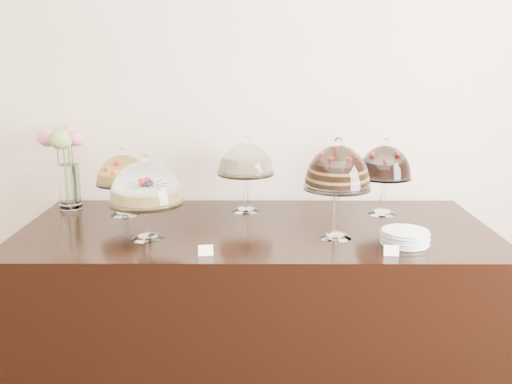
{
  "coord_description": "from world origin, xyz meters",
  "views": [
    {
      "loc": [
        0.29,
        -0.14,
        1.69
      ],
      "look_at": [
        0.28,
        2.4,
        1.08
      ],
      "focal_mm": 40.0,
      "sensor_mm": 36.0,
      "label": 1
    }
  ],
  "objects_px": {
    "cake_stand_fruit_tart": "(123,173)",
    "plate_stack": "(405,237)",
    "cake_stand_sugar_sponge": "(146,186)",
    "cake_stand_dark_choco": "(385,165)",
    "display_counter": "(256,314)",
    "cake_stand_choco_layer": "(337,171)",
    "flower_vase": "(65,160)",
    "cake_stand_cheesecake": "(246,162)"
  },
  "relations": [
    {
      "from": "cake_stand_cheesecake",
      "to": "cake_stand_choco_layer",
      "type": "bearing_deg",
      "value": -47.45
    },
    {
      "from": "plate_stack",
      "to": "display_counter",
      "type": "bearing_deg",
      "value": 157.85
    },
    {
      "from": "cake_stand_sugar_sponge",
      "to": "plate_stack",
      "type": "bearing_deg",
      "value": -4.06
    },
    {
      "from": "flower_vase",
      "to": "cake_stand_fruit_tart",
      "type": "bearing_deg",
      "value": -20.43
    },
    {
      "from": "cake_stand_sugar_sponge",
      "to": "cake_stand_fruit_tart",
      "type": "bearing_deg",
      "value": 115.99
    },
    {
      "from": "display_counter",
      "to": "flower_vase",
      "type": "relative_size",
      "value": 5.05
    },
    {
      "from": "display_counter",
      "to": "cake_stand_sugar_sponge",
      "type": "relative_size",
      "value": 5.76
    },
    {
      "from": "display_counter",
      "to": "cake_stand_dark_choco",
      "type": "xyz_separation_m",
      "value": [
        0.65,
        0.23,
        0.7
      ]
    },
    {
      "from": "cake_stand_fruit_tart",
      "to": "plate_stack",
      "type": "xyz_separation_m",
      "value": [
        1.31,
        -0.47,
        -0.19
      ]
    },
    {
      "from": "cake_stand_choco_layer",
      "to": "cake_stand_dark_choco",
      "type": "distance_m",
      "value": 0.49
    },
    {
      "from": "cake_stand_dark_choco",
      "to": "cake_stand_choco_layer",
      "type": "bearing_deg",
      "value": -126.87
    },
    {
      "from": "cake_stand_choco_layer",
      "to": "cake_stand_fruit_tart",
      "type": "bearing_deg",
      "value": 159.98
    },
    {
      "from": "cake_stand_dark_choco",
      "to": "flower_vase",
      "type": "bearing_deg",
      "value": 176.35
    },
    {
      "from": "display_counter",
      "to": "cake_stand_choco_layer",
      "type": "distance_m",
      "value": 0.85
    },
    {
      "from": "display_counter",
      "to": "flower_vase",
      "type": "height_order",
      "value": "flower_vase"
    },
    {
      "from": "cake_stand_sugar_sponge",
      "to": "plate_stack",
      "type": "distance_m",
      "value": 1.14
    },
    {
      "from": "plate_stack",
      "to": "cake_stand_choco_layer",
      "type": "bearing_deg",
      "value": 161.06
    },
    {
      "from": "cake_stand_sugar_sponge",
      "to": "cake_stand_choco_layer",
      "type": "bearing_deg",
      "value": 1.27
    },
    {
      "from": "cake_stand_dark_choco",
      "to": "cake_stand_fruit_tart",
      "type": "height_order",
      "value": "cake_stand_dark_choco"
    },
    {
      "from": "cake_stand_dark_choco",
      "to": "flower_vase",
      "type": "distance_m",
      "value": 1.65
    },
    {
      "from": "cake_stand_choco_layer",
      "to": "flower_vase",
      "type": "height_order",
      "value": "cake_stand_choco_layer"
    },
    {
      "from": "display_counter",
      "to": "cake_stand_dark_choco",
      "type": "relative_size",
      "value": 5.67
    },
    {
      "from": "cake_stand_dark_choco",
      "to": "plate_stack",
      "type": "bearing_deg",
      "value": -90.95
    },
    {
      "from": "cake_stand_sugar_sponge",
      "to": "cake_stand_dark_choco",
      "type": "relative_size",
      "value": 0.99
    },
    {
      "from": "cake_stand_cheesecake",
      "to": "cake_stand_dark_choco",
      "type": "distance_m",
      "value": 0.7
    },
    {
      "from": "cake_stand_fruit_tart",
      "to": "display_counter",
      "type": "bearing_deg",
      "value": -17.46
    },
    {
      "from": "cake_stand_cheesecake",
      "to": "display_counter",
      "type": "bearing_deg",
      "value": -79.16
    },
    {
      "from": "display_counter",
      "to": "cake_stand_sugar_sponge",
      "type": "height_order",
      "value": "cake_stand_sugar_sponge"
    },
    {
      "from": "display_counter",
      "to": "cake_stand_sugar_sponge",
      "type": "bearing_deg",
      "value": -159.27
    },
    {
      "from": "cake_stand_dark_choco",
      "to": "cake_stand_fruit_tart",
      "type": "relative_size",
      "value": 1.13
    },
    {
      "from": "cake_stand_sugar_sponge",
      "to": "cake_stand_choco_layer",
      "type": "distance_m",
      "value": 0.83
    },
    {
      "from": "cake_stand_dark_choco",
      "to": "cake_stand_fruit_tart",
      "type": "xyz_separation_m",
      "value": [
        -1.32,
        -0.02,
        -0.03
      ]
    },
    {
      "from": "display_counter",
      "to": "cake_stand_dark_choco",
      "type": "distance_m",
      "value": 0.98
    },
    {
      "from": "cake_stand_choco_layer",
      "to": "cake_stand_cheesecake",
      "type": "relative_size",
      "value": 1.15
    },
    {
      "from": "cake_stand_choco_layer",
      "to": "flower_vase",
      "type": "bearing_deg",
      "value": 159.88
    },
    {
      "from": "cake_stand_cheesecake",
      "to": "cake_stand_sugar_sponge",
      "type": "bearing_deg",
      "value": -132.44
    },
    {
      "from": "cake_stand_cheesecake",
      "to": "cake_stand_dark_choco",
      "type": "height_order",
      "value": "cake_stand_cheesecake"
    },
    {
      "from": "flower_vase",
      "to": "cake_stand_choco_layer",
      "type": "bearing_deg",
      "value": -20.12
    },
    {
      "from": "cake_stand_sugar_sponge",
      "to": "plate_stack",
      "type": "height_order",
      "value": "cake_stand_sugar_sponge"
    },
    {
      "from": "display_counter",
      "to": "flower_vase",
      "type": "bearing_deg",
      "value": 161.55
    },
    {
      "from": "display_counter",
      "to": "flower_vase",
      "type": "xyz_separation_m",
      "value": [
        -1.0,
        0.33,
        0.71
      ]
    },
    {
      "from": "cake_stand_fruit_tart",
      "to": "plate_stack",
      "type": "distance_m",
      "value": 1.4
    }
  ]
}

